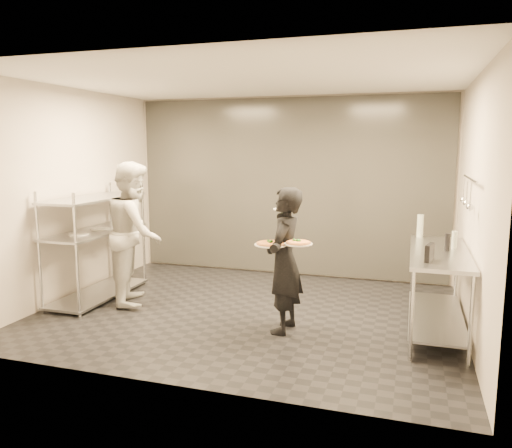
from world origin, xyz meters
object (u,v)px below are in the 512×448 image
(prep_counter, at_px, (438,277))
(salad_plate, at_px, (284,207))
(pass_rack, at_px, (96,241))
(pos_monitor, at_px, (430,252))
(chef, at_px, (135,233))
(waiter, at_px, (284,261))
(bottle_green, at_px, (420,226))
(pizza_plate_far, at_px, (298,243))
(bottle_clear, at_px, (454,240))
(pizza_plate_near, at_px, (271,244))
(bottle_dark, at_px, (447,242))

(prep_counter, relative_size, salad_plate, 7.08)
(pass_rack, relative_size, salad_plate, 6.29)
(salad_plate, bearing_deg, pos_monitor, -14.70)
(salad_plate, bearing_deg, chef, 176.24)
(pass_rack, distance_m, pos_monitor, 4.25)
(prep_counter, relative_size, waiter, 1.12)
(prep_counter, relative_size, pos_monitor, 7.74)
(waiter, bearing_deg, prep_counter, 109.32)
(prep_counter, distance_m, pos_monitor, 0.68)
(chef, relative_size, pos_monitor, 7.91)
(pass_rack, bearing_deg, bottle_green, 10.99)
(chef, height_order, bottle_green, chef)
(pizza_plate_far, height_order, bottle_clear, bottle_clear)
(pass_rack, relative_size, prep_counter, 0.89)
(waiter, height_order, pizza_plate_far, waiter)
(prep_counter, distance_m, salad_plate, 1.85)
(bottle_green, xyz_separation_m, bottle_clear, (0.35, -0.66, -0.04))
(waiter, distance_m, pizza_plate_near, 0.28)
(pizza_plate_far, relative_size, pos_monitor, 1.26)
(pizza_plate_near, relative_size, bottle_green, 1.27)
(pizza_plate_near, relative_size, pizza_plate_far, 1.20)
(chef, bearing_deg, bottle_clear, -112.12)
(salad_plate, height_order, bottle_green, salad_plate)
(pizza_plate_far, height_order, pos_monitor, pos_monitor)
(bottle_clear, bearing_deg, pizza_plate_near, -157.85)
(bottle_dark, bearing_deg, salad_plate, -175.36)
(waiter, relative_size, bottle_green, 5.76)
(waiter, bearing_deg, pizza_plate_near, -33.09)
(pizza_plate_near, height_order, bottle_dark, bottle_dark)
(bottle_dark, bearing_deg, chef, -179.85)
(pizza_plate_far, distance_m, bottle_dark, 1.62)
(pos_monitor, xyz_separation_m, bottle_green, (-0.08, 1.35, 0.06))
(pizza_plate_far, bearing_deg, chef, 164.61)
(pos_monitor, xyz_separation_m, bottle_dark, (0.20, 0.56, 0.01))
(pizza_plate_near, height_order, pizza_plate_far, pizza_plate_far)
(pass_rack, distance_m, bottle_clear, 4.49)
(prep_counter, height_order, chef, chef)
(pizza_plate_far, distance_m, pos_monitor, 1.30)
(waiter, bearing_deg, pass_rack, -96.57)
(salad_plate, relative_size, pos_monitor, 1.09)
(salad_plate, distance_m, pos_monitor, 1.66)
(waiter, relative_size, pos_monitor, 6.88)
(waiter, distance_m, pizza_plate_far, 0.35)
(chef, height_order, salad_plate, chef)
(pizza_plate_near, distance_m, pos_monitor, 1.60)
(bottle_clear, relative_size, bottle_dark, 1.04)
(pos_monitor, bearing_deg, salad_plate, 178.77)
(pass_rack, xyz_separation_m, bottle_clear, (4.48, 0.15, 0.25))
(chef, relative_size, salad_plate, 7.24)
(pos_monitor, height_order, bottle_green, bottle_green)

